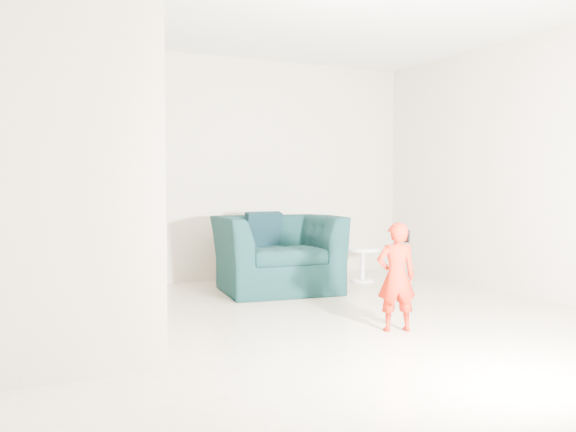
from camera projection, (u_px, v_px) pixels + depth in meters
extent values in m
plane|color=tan|center=(335.00, 328.00, 4.93)|extent=(5.50, 5.50, 0.00)
plane|color=#C1B69D|center=(222.00, 169.00, 7.34)|extent=(5.00, 0.00, 5.00)
plane|color=#C1B69D|center=(558.00, 165.00, 5.94)|extent=(0.00, 5.50, 5.50)
imported|color=black|center=(277.00, 253.00, 6.64)|extent=(1.39, 1.25, 0.82)
imported|color=#A01105|center=(396.00, 277.00, 4.82)|extent=(0.36, 0.30, 0.86)
cylinder|color=white|center=(363.00, 249.00, 7.28)|extent=(0.41, 0.41, 0.04)
cylinder|color=white|center=(362.00, 266.00, 7.29)|extent=(0.06, 0.06, 0.37)
cylinder|color=white|center=(362.00, 280.00, 7.30)|extent=(0.28, 0.28, 0.03)
cube|color=#ADA089|center=(49.00, 286.00, 6.18)|extent=(1.00, 0.30, 0.27)
cube|color=#ADA089|center=(51.00, 276.00, 5.91)|extent=(1.00, 0.30, 0.54)
cube|color=#ADA089|center=(53.00, 266.00, 5.63)|extent=(1.00, 0.30, 0.81)
cube|color=#ADA089|center=(55.00, 255.00, 5.35)|extent=(1.00, 0.30, 1.08)
cube|color=#ADA089|center=(58.00, 243.00, 5.07)|extent=(1.00, 0.30, 1.35)
cube|color=#ADA089|center=(61.00, 229.00, 4.80)|extent=(1.00, 0.30, 1.62)
cube|color=#ADA089|center=(65.00, 214.00, 4.52)|extent=(1.00, 0.30, 1.89)
cube|color=#ADA089|center=(68.00, 196.00, 4.24)|extent=(1.00, 0.30, 2.16)
cube|color=#ADA089|center=(73.00, 177.00, 3.96)|extent=(1.00, 0.30, 2.43)
cube|color=#ADA089|center=(78.00, 154.00, 3.69)|extent=(1.00, 0.30, 2.70)
cylinder|color=silver|center=(120.00, 54.00, 5.07)|extent=(0.04, 3.03, 2.73)
cylinder|color=silver|center=(97.00, 246.00, 6.52)|extent=(0.04, 0.04, 1.00)
cube|color=black|center=(263.00, 230.00, 6.90)|extent=(0.42, 0.20, 0.41)
cube|color=black|center=(233.00, 246.00, 6.37)|extent=(0.05, 0.53, 0.59)
cube|color=black|center=(407.00, 236.00, 4.84)|extent=(0.04, 0.05, 0.10)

